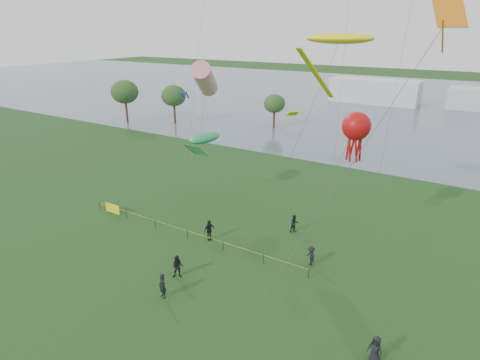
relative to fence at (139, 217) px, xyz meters
The scene contains 16 objects.
ground_plane 18.35m from the fence, 42.98° to the right, with size 400.00×400.00×0.00m, color black.
lake 88.52m from the fence, 81.28° to the left, with size 400.00×120.00×0.08m, color slate.
pavilion_left 82.55m from the fence, 89.02° to the left, with size 22.00×8.00×6.00m, color silver.
trees 44.86m from the fence, 127.01° to the left, with size 32.60×16.65×8.58m.
fence is the anchor object (origin of this frame).
spectator_a 10.84m from the fence, 29.04° to the right, with size 0.91×0.71×1.87m, color black.
spectator_b 17.62m from the fence, ahead, with size 1.10×0.63×1.70m, color black.
spectator_c 8.08m from the fence, ahead, with size 1.15×0.48×1.96m, color black.
spectator_d 25.34m from the fence, 13.34° to the right, with size 0.90×0.58×1.84m, color black.
spectator_f 12.83m from the fence, 37.37° to the right, with size 0.70×0.46×1.92m, color black.
spectator_g 15.35m from the fence, 24.27° to the left, with size 0.85×0.66×1.74m, color black.
kite_stingray 24.63m from the fence, 21.83° to the left, with size 6.94×10.17×17.86m.
kite_windsock 15.29m from the fence, 70.04° to the left, with size 4.32×5.77×15.38m.
kite_creature 10.78m from the fence, 75.43° to the left, with size 3.14×7.38×7.59m.
kite_octopus 22.36m from the fence, 19.24° to the left, with size 4.16×9.05×11.97m.
kite_delta 31.01m from the fence, 13.13° to the right, with size 8.46×11.74×19.50m.
Camera 1 is at (14.21, -12.73, 18.13)m, focal length 30.00 mm.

